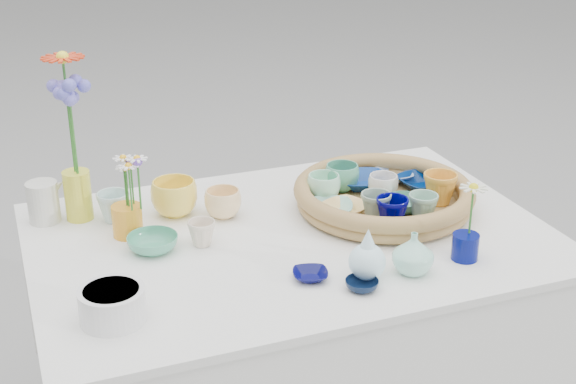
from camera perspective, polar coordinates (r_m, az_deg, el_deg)
name	(u,v)px	position (r m, az deg, el deg)	size (l,w,h in m)	color
wicker_tray	(384,196)	(2.11, 6.81, -0.28)	(0.47, 0.47, 0.08)	olive
tray_ceramic_0	(363,182)	(2.21, 5.35, 0.74)	(0.14, 0.14, 0.03)	navy
tray_ceramic_1	(423,183)	(2.22, 9.58, 0.64)	(0.13, 0.13, 0.03)	#021D53
tray_ceramic_2	(440,189)	(2.13, 10.74, 0.24)	(0.09, 0.09, 0.08)	gold
tray_ceramic_3	(405,204)	(2.08, 8.30, -0.88)	(0.10, 0.10, 0.03)	#4C8E74
tray_ceramic_4	(376,207)	(2.01, 6.26, -1.04)	(0.08, 0.08, 0.07)	gray
tray_ceramic_5	(331,208)	(2.05, 3.10, -1.15)	(0.11, 0.11, 0.03)	#83C4B4
tray_ceramic_6	(324,187)	(2.12, 2.55, 0.36)	(0.09, 0.09, 0.07)	#A9ECC7
tray_ceramic_7	(383,186)	(2.15, 6.78, 0.41)	(0.08, 0.08, 0.06)	white
tray_ceramic_8	(393,176)	(2.27, 7.49, 1.15)	(0.11, 0.11, 0.03)	#8EA5CC
tray_ceramic_9	(392,212)	(1.98, 7.40, -1.45)	(0.08, 0.08, 0.08)	#000055
tray_ceramic_10	(345,209)	(2.05, 4.09, -1.20)	(0.11, 0.11, 0.03)	#FECA76
tray_ceramic_11	(423,207)	(2.03, 9.57, -1.08)	(0.07, 0.07, 0.07)	#84B49C
tray_ceramic_12	(342,177)	(2.18, 3.86, 1.04)	(0.09, 0.09, 0.07)	#4EA37F
loose_ceramic_0	(174,198)	(2.09, -8.09, -0.42)	(0.12, 0.12, 0.09)	#FFDA4A
loose_ceramic_1	(223,203)	(2.07, -4.65, -0.82)	(0.09, 0.09, 0.07)	#FFD594
loose_ceramic_2	(153,243)	(1.92, -9.60, -3.62)	(0.12, 0.12, 0.04)	#499F7A
loose_ceramic_3	(202,233)	(1.93, -6.15, -2.92)	(0.07, 0.07, 0.06)	beige
loose_ceramic_4	(310,275)	(1.78, 1.59, -5.93)	(0.08, 0.08, 0.02)	#060746
loose_ceramic_5	(114,207)	(2.08, -12.29, -1.04)	(0.08, 0.08, 0.08)	silver
loose_ceramic_6	(362,285)	(1.75, 5.27, -6.59)	(0.07, 0.07, 0.02)	black
fluted_bowl	(112,305)	(1.66, -12.38, -7.83)	(0.14, 0.14, 0.07)	silver
bud_vase_paleblue	(367,253)	(1.77, 5.67, -4.33)	(0.08, 0.08, 0.13)	#C9F4FE
bud_vase_seafoam	(413,253)	(1.81, 8.89, -4.31)	(0.09, 0.09, 0.10)	#9FE3CB
bud_vase_cobalt	(465,247)	(1.90, 12.48, -3.82)	(0.06, 0.06, 0.06)	#030B5D
single_daisy	(471,211)	(1.87, 12.91, -1.30)	(0.07, 0.07, 0.13)	white
tall_vase_yellow	(78,195)	(2.11, -14.71, -0.23)	(0.07, 0.07, 0.13)	yellow
gerbera	(69,116)	(2.04, -15.30, 5.23)	(0.12, 0.12, 0.31)	red
hydrangea	(73,134)	(2.03, -15.02, 4.02)	(0.08, 0.08, 0.29)	#5D5DCC
white_pitcher	(43,202)	(2.12, -17.01, -0.70)	(0.11, 0.08, 0.11)	silver
daisy_cup	(127,221)	(2.00, -11.35, -2.02)	(0.07, 0.07, 0.08)	orange
daisy_posy	(130,178)	(1.94, -11.15, 0.97)	(0.08, 0.08, 0.15)	white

